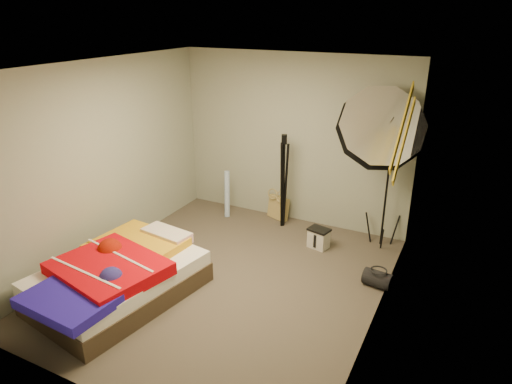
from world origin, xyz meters
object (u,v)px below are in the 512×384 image
Objects in this scene: camera_case at (319,239)px; tote_bag at (278,208)px; bed at (118,277)px; wrapping_roll at (227,194)px; photo_umbrella at (380,130)px; camera_tripod at (283,175)px; duffel_bag at (378,279)px.

tote_bag is at bearing 158.05° from camera_case.
bed is (-1.62, -2.11, 0.13)m from camera_case.
bed reaches higher than camera_case.
photo_umbrella is (2.26, -0.07, 1.29)m from wrapping_roll.
bed is at bearing -109.76° from camera_tripod.
camera_tripod is at bearing 3.02° from wrapping_roll.
camera_case is 1.67m from photo_umbrella.
wrapping_roll is 0.31× the size of photo_umbrella.
photo_umbrella reaches higher than wrapping_roll.
wrapping_roll is 0.52× the size of camera_tripod.
camera_case is 0.18× the size of camera_tripod.
wrapping_roll is 2.81× the size of camera_case.
camera_case is (1.64, -0.35, -0.23)m from wrapping_roll.
camera_tripod is (0.16, -0.21, 0.63)m from tote_bag.
tote_bag reaches higher than camera_case.
photo_umbrella is at bearing 118.24° from duffel_bag.
duffel_bag is 2.06m from camera_tripod.
bed is 0.89× the size of photo_umbrella.
tote_bag is 2.13m from photo_umbrella.
wrapping_roll is at bearing -179.02° from camera_case.
bed is at bearing -141.10° from duffel_bag.
camera_case is 0.13× the size of bed.
photo_umbrella is at bearing 46.95° from bed.
bed is 3.56m from photo_umbrella.
tote_bag is 1.07× the size of duffel_bag.
bed reaches higher than duffel_bag.
camera_tripod is at bearing 157.12° from duffel_bag.
tote_bag is at bearing 154.50° from duffel_bag.
duffel_bag is 0.23× the size of camera_tripod.
duffel_bag is at bearing -11.69° from tote_bag.
bed is at bearing -114.30° from camera_case.
camera_tripod is (-1.65, 1.00, 0.71)m from duffel_bag.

